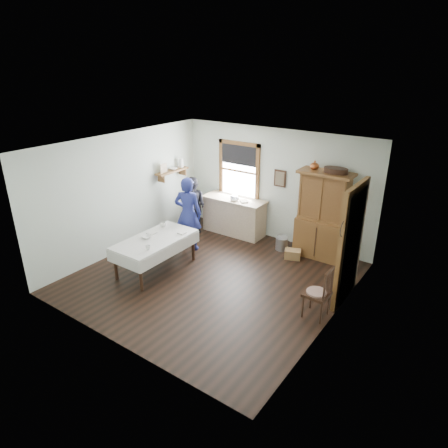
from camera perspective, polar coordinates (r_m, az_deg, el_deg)
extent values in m
cube|color=black|center=(8.25, -1.65, -7.63)|extent=(5.00, 5.00, 0.01)
cube|color=silver|center=(7.27, -1.88, 11.00)|extent=(5.00, 5.00, 0.01)
cube|color=silver|center=(9.66, 7.24, 5.52)|extent=(5.00, 0.01, 2.70)
cube|color=silver|center=(6.04, -16.24, -6.05)|extent=(5.00, 0.01, 2.70)
cube|color=silver|center=(9.30, -14.20, 4.33)|extent=(0.01, 5.00, 2.70)
cube|color=silver|center=(6.58, 15.94, -3.56)|extent=(0.01, 5.00, 2.70)
cube|color=white|center=(10.08, 2.22, 7.59)|extent=(1.00, 0.02, 1.30)
cube|color=brown|center=(9.90, 2.20, 11.45)|extent=(1.18, 0.06, 0.09)
cube|color=brown|center=(10.26, 2.08, 3.81)|extent=(1.18, 0.06, 0.09)
cube|color=brown|center=(10.36, -0.40, 8.02)|extent=(0.09, 0.06, 1.48)
cube|color=brown|center=(9.78, 4.83, 7.06)|extent=(0.09, 0.06, 1.48)
cube|color=black|center=(9.94, 2.11, 9.83)|extent=(0.98, 0.03, 0.48)
cube|color=#41382E|center=(7.46, 17.77, -3.18)|extent=(0.03, 0.90, 2.10)
cube|color=brown|center=(7.02, 16.19, -4.63)|extent=(0.08, 0.12, 2.10)
cube|color=brown|center=(7.91, 18.75, -1.79)|extent=(0.08, 0.12, 2.10)
cube|color=brown|center=(7.08, 18.59, 5.01)|extent=(0.08, 1.14, 0.12)
cube|color=brown|center=(10.14, -7.43, 7.52)|extent=(0.24, 1.00, 0.04)
cube|color=brown|center=(9.89, -8.97, 6.44)|extent=(0.22, 0.03, 0.18)
cube|color=brown|center=(10.46, -5.92, 7.48)|extent=(0.22, 0.03, 0.18)
cube|color=#CAB18C|center=(9.90, -8.64, 7.86)|extent=(0.03, 0.22, 0.24)
cylinder|color=white|center=(10.36, -6.15, 8.64)|extent=(0.12, 0.12, 0.22)
cube|color=#351C12|center=(9.50, 7.98, 6.46)|extent=(0.30, 0.04, 0.40)
torus|color=black|center=(6.72, 16.77, 0.32)|extent=(0.01, 0.27, 0.27)
cube|color=#CAB18C|center=(10.11, 1.44, 1.18)|extent=(1.63, 0.64, 0.93)
cube|color=brown|center=(8.96, 13.83, 1.17)|extent=(1.16, 0.55, 1.97)
cube|color=silver|center=(8.51, -9.69, -4.26)|extent=(0.96, 1.80, 0.72)
cube|color=#351C12|center=(7.06, 13.17, -9.41)|extent=(0.46, 0.46, 0.97)
cube|color=#A1A4AA|center=(9.43, 8.24, -2.77)|extent=(0.30, 0.30, 0.30)
cube|color=olive|center=(9.08, 9.78, -4.26)|extent=(0.42, 0.36, 0.21)
imported|color=navy|center=(9.17, -5.14, 1.07)|extent=(0.69, 0.58, 1.61)
imported|color=black|center=(10.12, -4.39, 2.37)|extent=(0.66, 0.51, 1.34)
imported|color=white|center=(8.89, -8.73, -0.07)|extent=(0.17, 0.17, 0.10)
imported|color=white|center=(7.88, -10.80, -3.32)|extent=(0.12, 0.12, 0.09)
imported|color=white|center=(8.39, -11.05, -1.82)|extent=(0.23, 0.23, 0.06)
imported|color=brown|center=(9.72, 2.33, 3.25)|extent=(0.26, 0.26, 0.02)
imported|color=white|center=(9.78, 1.57, 3.52)|extent=(0.27, 0.27, 0.07)
imported|color=white|center=(10.17, -7.25, 7.84)|extent=(0.22, 0.22, 0.05)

